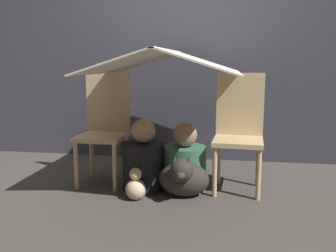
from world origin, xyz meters
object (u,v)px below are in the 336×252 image
Objects in this scene: chair_right at (239,129)px; person_second at (185,163)px; dog at (184,178)px; person_front at (144,161)px; chair_left at (105,125)px.

chair_right is 0.51m from person_second.
dog is at bearing -142.30° from chair_right.
person_front is at bearing -165.48° from chair_right.
person_second is at bearing 9.89° from person_front.
person_second is (0.33, 0.06, -0.01)m from person_front.
chair_right is at bearing 11.63° from person_second.
person_front is 0.37m from dog.
chair_left reaches higher than person_second.
chair_left is at bearing 172.84° from person_second.
chair_left is 0.75m from person_second.
chair_right is 1.62× the size of person_front.
chair_left is at bearing -176.36° from chair_right.
person_front is (-0.75, -0.14, -0.26)m from chair_right.
person_second is 0.20m from dog.
person_second reaches higher than dog.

